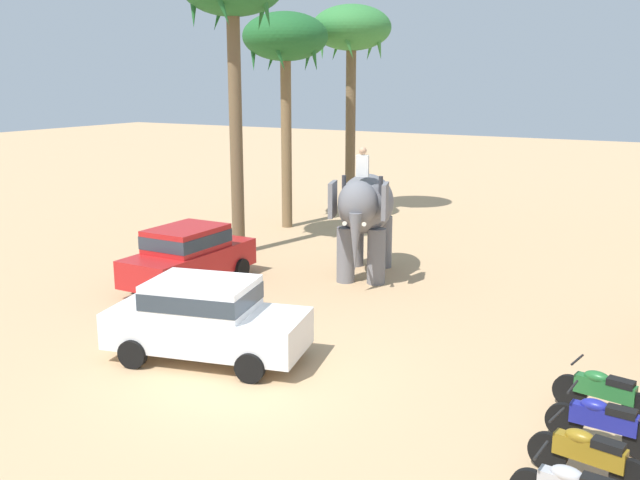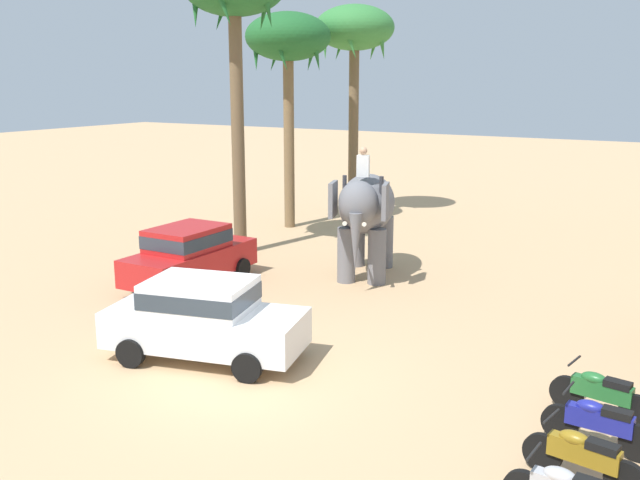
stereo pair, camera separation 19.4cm
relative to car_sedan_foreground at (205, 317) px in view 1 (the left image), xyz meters
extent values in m
plane|color=tan|center=(1.27, -0.32, -0.93)|extent=(120.00, 120.00, 0.00)
cube|color=white|center=(0.04, 0.01, -0.25)|extent=(4.38, 2.61, 0.76)
cube|color=white|center=(-0.06, -0.01, 0.45)|extent=(2.41, 2.01, 0.64)
cube|color=#2D3842|center=(-0.06, -0.01, 0.45)|extent=(2.43, 2.03, 0.35)
cylinder|color=black|center=(1.07, 1.13, -0.63)|extent=(0.63, 0.31, 0.60)
cylinder|color=black|center=(1.47, -0.52, -0.63)|extent=(0.63, 0.31, 0.60)
cylinder|color=black|center=(-1.40, 0.54, -0.63)|extent=(0.63, 0.31, 0.60)
cylinder|color=black|center=(-1.00, -1.11, -0.63)|extent=(0.63, 0.31, 0.60)
cube|color=red|center=(-3.78, 4.04, -0.25)|extent=(1.72, 4.11, 0.76)
cube|color=red|center=(-3.78, 3.94, 0.45)|extent=(1.57, 2.11, 0.64)
cube|color=#2D3842|center=(-3.78, 3.94, 0.45)|extent=(1.59, 2.13, 0.35)
cylinder|color=black|center=(-4.62, 5.32, -0.63)|extent=(0.18, 0.60, 0.60)
cylinder|color=black|center=(-2.92, 5.31, -0.63)|extent=(0.18, 0.60, 0.60)
cylinder|color=black|center=(-4.63, 2.78, -0.63)|extent=(0.18, 0.60, 0.60)
cylinder|color=black|center=(-2.93, 2.77, -0.63)|extent=(0.18, 0.60, 0.60)
ellipsoid|color=slate|center=(0.00, 7.55, 1.22)|extent=(2.49, 3.44, 1.70)
cylinder|color=slate|center=(0.71, 6.81, -0.13)|extent=(0.52, 0.52, 1.60)
cylinder|color=slate|center=(-0.12, 6.53, -0.13)|extent=(0.52, 0.52, 1.60)
cylinder|color=slate|center=(0.13, 8.58, -0.13)|extent=(0.52, 0.52, 1.60)
cylinder|color=slate|center=(-0.70, 8.30, -0.13)|extent=(0.52, 0.52, 1.60)
ellipsoid|color=slate|center=(0.51, 6.01, 1.52)|extent=(1.36, 1.29, 1.20)
cube|color=slate|center=(1.16, 6.33, 1.57)|extent=(0.36, 0.80, 0.96)
cube|color=slate|center=(-0.20, 5.88, 1.57)|extent=(0.36, 0.80, 0.96)
cone|color=slate|center=(0.65, 5.58, 0.52)|extent=(0.45, 0.45, 1.60)
cone|color=beige|center=(0.88, 5.71, 1.02)|extent=(0.29, 0.57, 0.21)
cone|color=beige|center=(0.39, 5.55, 1.02)|extent=(0.29, 0.57, 0.21)
cube|color=white|center=(0.27, 6.74, 2.42)|extent=(0.40, 0.33, 0.60)
sphere|color=tan|center=(0.27, 6.74, 2.84)|extent=(0.22, 0.22, 0.22)
cylinder|color=#333338|center=(0.76, 6.91, 1.87)|extent=(0.12, 0.12, 0.55)
cylinder|color=#333338|center=(-0.23, 6.58, 1.87)|extent=(0.12, 0.12, 0.55)
ellipsoid|color=#ADADB2|center=(7.62, -2.09, -0.23)|extent=(0.46, 0.28, 0.20)
cylinder|color=black|center=(7.26, -2.06, -0.01)|extent=(0.09, 0.55, 0.04)
cylinder|color=black|center=(7.15, -0.91, -0.63)|extent=(0.61, 0.20, 0.60)
cylinder|color=black|center=(8.33, -1.11, -0.63)|extent=(0.61, 0.20, 0.60)
cube|color=olive|center=(7.74, -1.01, -0.41)|extent=(1.04, 0.37, 0.32)
ellipsoid|color=olive|center=(7.59, -0.98, -0.23)|extent=(0.47, 0.31, 0.20)
cube|color=black|center=(7.98, -1.05, -0.23)|extent=(0.47, 0.29, 0.12)
cylinder|color=black|center=(7.23, -0.92, -0.01)|extent=(0.13, 0.55, 0.04)
cylinder|color=black|center=(7.16, 0.21, -0.63)|extent=(0.61, 0.15, 0.60)
cube|color=navy|center=(7.76, 0.16, -0.41)|extent=(1.03, 0.29, 0.32)
ellipsoid|color=navy|center=(7.61, 0.17, -0.23)|extent=(0.46, 0.28, 0.20)
cube|color=black|center=(8.01, 0.14, -0.23)|extent=(0.46, 0.26, 0.12)
cylinder|color=black|center=(7.25, 0.20, -0.01)|extent=(0.09, 0.55, 0.04)
cylinder|color=black|center=(7.03, 1.42, -0.63)|extent=(0.61, 0.20, 0.60)
cylinder|color=black|center=(8.21, 1.22, -0.63)|extent=(0.61, 0.20, 0.60)
cube|color=#23662D|center=(7.62, 1.32, -0.41)|extent=(1.04, 0.37, 0.32)
ellipsoid|color=#23662D|center=(7.47, 1.35, -0.23)|extent=(0.47, 0.31, 0.20)
cube|color=black|center=(7.86, 1.28, -0.23)|extent=(0.47, 0.29, 0.12)
cylinder|color=black|center=(7.11, 1.41, -0.01)|extent=(0.13, 0.55, 0.04)
cylinder|color=brown|center=(-5.69, 12.25, 2.59)|extent=(0.40, 0.40, 7.04)
ellipsoid|color=#1E5B28|center=(-5.69, 12.25, 6.31)|extent=(3.20, 3.20, 1.80)
cone|color=#1E5B28|center=(-4.49, 12.25, 5.81)|extent=(0.40, 0.92, 1.64)
cone|color=#1E5B28|center=(-5.32, 13.39, 5.81)|extent=(0.91, 0.57, 1.67)
cone|color=#1E5B28|center=(-6.66, 12.95, 5.81)|extent=(0.73, 0.83, 1.69)
cone|color=#1E5B28|center=(-6.66, 11.54, 5.81)|extent=(0.73, 0.83, 1.69)
cone|color=#1E5B28|center=(-5.32, 11.10, 5.81)|extent=(0.91, 0.57, 1.67)
cylinder|color=brown|center=(-4.52, 15.37, 2.82)|extent=(0.41, 0.41, 7.50)
ellipsoid|color=#337A38|center=(-4.52, 15.37, 6.77)|extent=(3.20, 3.20, 1.80)
cone|color=#337A38|center=(-3.32, 15.37, 6.27)|extent=(0.40, 0.92, 1.64)
cone|color=#337A38|center=(-4.15, 16.51, 6.27)|extent=(0.91, 0.57, 1.67)
cone|color=#337A38|center=(-5.49, 16.07, 6.27)|extent=(0.73, 0.83, 1.69)
cone|color=#337A38|center=(-5.49, 14.66, 6.27)|extent=(0.73, 0.83, 1.69)
cone|color=#337A38|center=(-4.15, 14.23, 6.27)|extent=(0.91, 0.57, 1.67)
cylinder|color=brown|center=(-4.80, 7.79, 3.22)|extent=(0.42, 0.42, 8.30)
cone|color=#1E5B28|center=(-3.60, 7.79, 7.07)|extent=(0.40, 0.92, 1.64)
cone|color=#1E5B28|center=(-4.43, 8.93, 7.07)|extent=(0.91, 0.57, 1.67)
cone|color=#1E5B28|center=(-5.77, 8.50, 7.07)|extent=(0.73, 0.83, 1.69)
cone|color=#1E5B28|center=(-5.77, 7.09, 7.07)|extent=(0.73, 0.83, 1.69)
camera|label=1|loc=(8.90, -10.93, 4.82)|focal=39.76mm
camera|label=2|loc=(9.07, -10.83, 4.82)|focal=39.76mm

